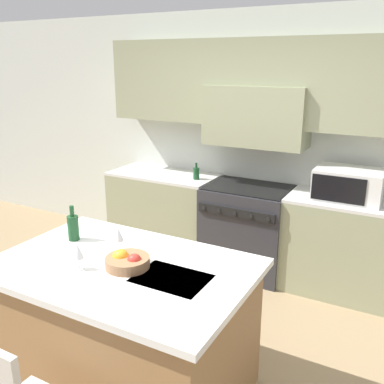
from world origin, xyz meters
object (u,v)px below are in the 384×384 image
Objects in this scene: microwave at (348,184)px; oil_bottle_on_counter at (196,173)px; wine_glass_near at (78,252)px; wine_glass_far at (118,235)px; fruit_bowl at (127,261)px; wine_bottle at (73,227)px; range_stove at (247,229)px.

microwave is 3.29× the size of oil_bottle_on_counter.
wine_glass_near and wine_glass_far have the same top height.
fruit_bowl is at bearing 34.61° from wine_glass_near.
wine_bottle is 1.51× the size of wine_glass_near.
wine_glass_near is at bearing -98.74° from wine_glass_far.
wine_glass_far is (-0.21, -1.89, 0.59)m from range_stove.
fruit_bowl is 2.12m from oil_bottle_on_counter.
wine_bottle is 0.48m from wine_glass_near.
wine_bottle is (-0.61, -1.90, 0.57)m from range_stove.
wine_glass_near is 2.23m from oil_bottle_on_counter.
wine_glass_far is at bearing 0.59° from wine_bottle.
range_stove is 2.12m from fruit_bowl.
wine_glass_far is at bearing -96.26° from range_stove.
range_stove is 1.15m from microwave.
microwave is at bearing 64.71° from fruit_bowl.
wine_glass_far is (0.05, 0.33, 0.00)m from wine_glass_near.
range_stove is at bearing 2.45° from oil_bottle_on_counter.
range_stove is at bearing -178.90° from microwave.
fruit_bowl is (0.24, 0.17, -0.08)m from wine_glass_near.
wine_glass_near is 1.00× the size of wine_glass_far.
range_stove is 3.36× the size of fruit_bowl.
wine_glass_near is at bearing -81.15° from oil_bottle_on_counter.
wine_bottle is at bearing -90.30° from oil_bottle_on_counter.
range_stove is 2.32m from wine_glass_near.
oil_bottle_on_counter reaches higher than wine_glass_far.
range_stove is 3.63× the size of wine_bottle.
wine_bottle is (-1.58, -1.92, -0.05)m from microwave.
microwave is 2.24m from wine_glass_far.
wine_bottle is 0.62m from fruit_bowl.
microwave is 2.30m from fruit_bowl.
oil_bottle_on_counter is at bearing -178.38° from microwave.
wine_bottle is at bearing 136.90° from wine_glass_near.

